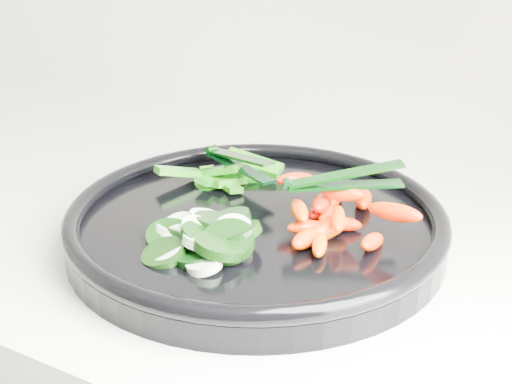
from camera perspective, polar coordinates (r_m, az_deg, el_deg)
The scene contains 6 objects.
veggie_tray at distance 0.70m, azimuth -0.00°, elevation -2.59°, with size 0.46×0.46×0.04m.
cucumber_pile at distance 0.65m, azimuth -4.49°, elevation -3.55°, with size 0.12×0.12×0.04m.
carrot_pile at distance 0.68m, azimuth 6.27°, elevation -1.69°, with size 0.16×0.16×0.05m.
pepper_pile at distance 0.79m, azimuth -2.46°, elevation 1.37°, with size 0.11×0.10×0.04m.
tong_carrot at distance 0.67m, azimuth 6.85°, elevation 0.95°, with size 0.10×0.08×0.02m.
tong_pepper at distance 0.78m, azimuth -1.52°, elevation 2.50°, with size 0.11×0.06×0.02m.
Camera 1 is at (0.51, 1.09, 1.26)m, focal length 50.00 mm.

